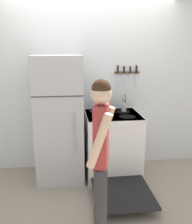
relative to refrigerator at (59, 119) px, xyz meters
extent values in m
plane|color=gray|center=(0.46, 0.33, -0.87)|extent=(14.00, 14.00, 0.00)
cube|color=silver|center=(0.46, 0.36, 0.40)|extent=(10.00, 0.06, 2.55)
cube|color=#B7BABF|center=(0.00, 0.00, 0.00)|extent=(0.64, 0.67, 1.75)
cube|color=#2D2D2D|center=(0.00, -0.34, 0.38)|extent=(0.63, 0.01, 0.01)
cylinder|color=#B2B5BA|center=(0.20, -0.35, -0.10)|extent=(0.02, 0.02, 0.56)
cube|color=white|center=(0.76, -0.01, -0.41)|extent=(0.77, 0.70, 0.92)
cube|color=black|center=(0.76, -0.01, 0.04)|extent=(0.75, 0.68, 0.02)
cube|color=black|center=(0.76, -0.33, -0.42)|extent=(0.67, 0.05, 0.70)
cylinder|color=black|center=(0.58, -0.15, 0.04)|extent=(0.22, 0.22, 0.01)
cylinder|color=black|center=(0.93, -0.15, 0.04)|extent=(0.22, 0.22, 0.01)
cylinder|color=black|center=(0.58, 0.13, 0.04)|extent=(0.22, 0.22, 0.01)
cylinder|color=black|center=(0.93, 0.13, 0.04)|extent=(0.22, 0.22, 0.01)
cylinder|color=silver|center=(0.53, -0.37, -0.02)|extent=(0.04, 0.02, 0.04)
cylinder|color=silver|center=(0.68, -0.37, -0.02)|extent=(0.04, 0.02, 0.04)
cylinder|color=silver|center=(0.83, -0.37, -0.02)|extent=(0.04, 0.02, 0.04)
cylinder|color=silver|center=(0.99, -0.37, -0.02)|extent=(0.04, 0.02, 0.04)
cube|color=black|center=(0.76, -0.73, -0.76)|extent=(0.71, 0.74, 0.04)
cube|color=#99999E|center=(0.76, -0.10, -0.46)|extent=(0.63, 0.38, 0.01)
cylinder|color=#1E4C9E|center=(0.58, -0.15, 0.10)|extent=(0.28, 0.28, 0.10)
cylinder|color=#1E4C9E|center=(0.58, -0.15, 0.16)|extent=(0.29, 0.29, 0.02)
sphere|color=black|center=(0.58, -0.15, 0.18)|extent=(0.03, 0.03, 0.03)
cylinder|color=#1E4C9E|center=(0.43, -0.15, 0.14)|extent=(0.03, 0.02, 0.02)
cylinder|color=#1E4C9E|center=(0.73, -0.15, 0.14)|extent=(0.03, 0.02, 0.02)
cylinder|color=silver|center=(0.59, 0.13, 0.10)|extent=(0.21, 0.21, 0.10)
cone|color=silver|center=(0.59, 0.13, 0.17)|extent=(0.20, 0.20, 0.03)
sphere|color=black|center=(0.59, 0.13, 0.19)|extent=(0.02, 0.02, 0.02)
cone|color=silver|center=(0.69, 0.13, 0.11)|extent=(0.11, 0.03, 0.09)
torus|color=black|center=(0.59, 0.13, 0.21)|extent=(0.16, 0.01, 0.16)
cylinder|color=silver|center=(0.95, 0.13, 0.11)|extent=(0.08, 0.08, 0.13)
cylinder|color=#9E7547|center=(0.93, 0.13, 0.19)|extent=(0.02, 0.05, 0.23)
cylinder|color=#232326|center=(0.94, 0.13, 0.16)|extent=(0.04, 0.03, 0.17)
cylinder|color=#B2B5BA|center=(0.95, 0.13, 0.16)|extent=(0.01, 0.03, 0.17)
cylinder|color=#4C4C51|center=(0.96, 0.13, 0.19)|extent=(0.02, 0.06, 0.23)
cylinder|color=#2D2D30|center=(0.39, -1.34, -0.49)|extent=(0.11, 0.11, 0.77)
cylinder|color=#2D2D30|center=(0.43, -1.19, -0.49)|extent=(0.11, 0.11, 0.77)
cube|color=#9E3333|center=(0.41, -1.27, 0.19)|extent=(0.18, 0.24, 0.58)
cylinder|color=beige|center=(0.38, -1.38, 0.19)|extent=(0.25, 0.14, 0.52)
cylinder|color=beige|center=(0.44, -1.15, 0.19)|extent=(0.25, 0.14, 0.52)
sphere|color=beige|center=(0.41, -1.27, 0.58)|extent=(0.19, 0.19, 0.19)
sphere|color=#382314|center=(0.41, -1.27, 0.62)|extent=(0.17, 0.17, 0.17)
cube|color=brown|center=(1.02, 0.32, 0.60)|extent=(0.38, 0.02, 0.03)
cube|color=silver|center=(0.88, 0.31, 0.48)|extent=(0.02, 0.00, 0.23)
cube|color=black|center=(0.88, 0.31, 0.65)|extent=(0.02, 0.02, 0.11)
cube|color=silver|center=(0.98, 0.31, 0.51)|extent=(0.02, 0.00, 0.18)
cube|color=black|center=(0.98, 0.31, 0.65)|extent=(0.02, 0.02, 0.10)
cube|color=silver|center=(1.07, 0.31, 0.52)|extent=(0.02, 0.00, 0.15)
cube|color=black|center=(1.07, 0.31, 0.64)|extent=(0.02, 0.02, 0.09)
cube|color=silver|center=(1.17, 0.31, 0.49)|extent=(0.03, 0.00, 0.21)
cube|color=black|center=(1.17, 0.31, 0.65)|extent=(0.02, 0.02, 0.11)
camera|label=1|loc=(0.11, -3.37, 0.98)|focal=40.00mm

